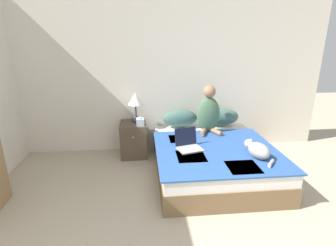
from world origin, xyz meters
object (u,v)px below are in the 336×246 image
object	(u,v)px
pillow_far	(222,117)
laptop_open	(188,145)
pillow_near	(180,118)
tissue_box	(140,122)
cat_tabby	(258,150)
nightstand	(134,139)
bed	(212,159)
person_sitting	(209,112)
table_lamp	(135,101)

from	to	relation	value
pillow_far	laptop_open	xyz separation A→B (m)	(-0.73, -0.91, -0.09)
pillow_near	tissue_box	distance (m)	0.69
cat_tabby	nightstand	bearing A→B (deg)	32.48
cat_tabby	laptop_open	world-z (taller)	laptop_open
bed	cat_tabby	distance (m)	0.72
bed	tissue_box	bearing A→B (deg)	149.28
person_sitting	cat_tabby	world-z (taller)	person_sitting
pillow_far	cat_tabby	distance (m)	1.28
bed	pillow_near	size ratio (longest dim) A/B	3.30
bed	person_sitting	size ratio (longest dim) A/B	2.57
pillow_near	cat_tabby	size ratio (longest dim) A/B	1.15
nightstand	tissue_box	bearing A→B (deg)	-45.95
person_sitting	nightstand	world-z (taller)	person_sitting
pillow_near	tissue_box	world-z (taller)	pillow_near
nightstand	table_lamp	world-z (taller)	table_lamp
person_sitting	tissue_box	distance (m)	1.08
person_sitting	tissue_box	bearing A→B (deg)	176.01
pillow_far	table_lamp	world-z (taller)	table_lamp
pillow_near	person_sitting	xyz separation A→B (m)	(0.41, -0.28, 0.17)
pillow_near	pillow_far	size ratio (longest dim) A/B	1.00
bed	laptop_open	bearing A→B (deg)	-164.26
cat_tabby	tissue_box	xyz separation A→B (m)	(-1.45, 1.07, 0.07)
pillow_near	pillow_far	bearing A→B (deg)	0.00
person_sitting	nightstand	bearing A→B (deg)	170.71
laptop_open	table_lamp	size ratio (longest dim) A/B	0.79
bed	pillow_far	bearing A→B (deg)	66.20
pillow_far	laptop_open	bearing A→B (deg)	-128.58
laptop_open	nightstand	xyz separation A→B (m)	(-0.76, 0.83, -0.22)
person_sitting	laptop_open	bearing A→B (deg)	-123.72
table_lamp	tissue_box	xyz separation A→B (m)	(0.07, -0.19, -0.29)
cat_tabby	table_lamp	bearing A→B (deg)	30.08
person_sitting	laptop_open	size ratio (longest dim) A/B	1.94
pillow_near	laptop_open	size ratio (longest dim) A/B	1.51
pillow_near	nightstand	bearing A→B (deg)	-173.96
cat_tabby	nightstand	xyz separation A→B (m)	(-1.57, 1.19, -0.27)
tissue_box	nightstand	bearing A→B (deg)	134.05
person_sitting	bed	bearing A→B (deg)	-95.65
cat_tabby	pillow_far	bearing A→B (deg)	-16.72
pillow_far	nightstand	size ratio (longest dim) A/B	1.02
bed	tissue_box	world-z (taller)	tissue_box
tissue_box	bed	bearing A→B (deg)	-30.72
pillow_near	person_sitting	world-z (taller)	person_sitting
tissue_box	person_sitting	bearing A→B (deg)	-3.99
table_lamp	pillow_near	bearing A→B (deg)	1.24
bed	table_lamp	size ratio (longest dim) A/B	3.93
laptop_open	nightstand	distance (m)	1.15
table_lamp	tissue_box	distance (m)	0.35
cat_tabby	laptop_open	distance (m)	0.89
pillow_near	laptop_open	distance (m)	0.92
bed	tissue_box	distance (m)	1.25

